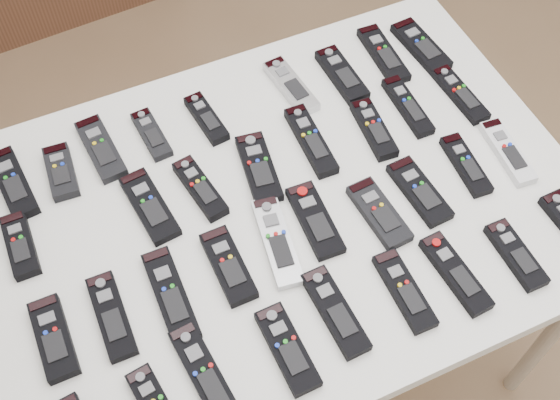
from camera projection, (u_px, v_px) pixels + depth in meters
name	position (u px, v px, depth m)	size (l,w,h in m)	color
ground	(320.00, 336.00, 2.12)	(4.00, 4.00, 0.00)	brown
table	(280.00, 220.00, 1.50)	(1.25, 0.88, 0.78)	white
remote_0	(13.00, 184.00, 1.47)	(0.06, 0.18, 0.02)	black
remote_1	(61.00, 172.00, 1.48)	(0.05, 0.14, 0.02)	black
remote_2	(101.00, 149.00, 1.52)	(0.06, 0.18, 0.02)	black
remote_3	(152.00, 134.00, 1.54)	(0.04, 0.14, 0.02)	black
remote_4	(206.00, 119.00, 1.57)	(0.04, 0.14, 0.02)	black
remote_5	(291.00, 86.00, 1.62)	(0.05, 0.17, 0.02)	#B7B7BC
remote_6	(342.00, 75.00, 1.64)	(0.05, 0.17, 0.02)	black
remote_7	(383.00, 54.00, 1.68)	(0.05, 0.19, 0.02)	black
remote_8	(421.00, 46.00, 1.69)	(0.06, 0.18, 0.02)	black
remote_9	(20.00, 245.00, 1.39)	(0.05, 0.15, 0.02)	black
remote_10	(150.00, 206.00, 1.44)	(0.06, 0.18, 0.02)	black
remote_11	(200.00, 188.00, 1.46)	(0.05, 0.16, 0.02)	black
remote_12	(259.00, 168.00, 1.49)	(0.06, 0.18, 0.02)	black
remote_13	(311.00, 141.00, 1.53)	(0.05, 0.19, 0.02)	black
remote_14	(374.00, 129.00, 1.55)	(0.05, 0.16, 0.02)	black
remote_15	(408.00, 106.00, 1.59)	(0.04, 0.18, 0.02)	black
remote_16	(460.00, 94.00, 1.61)	(0.04, 0.17, 0.02)	black
remote_17	(54.00, 338.00, 1.28)	(0.06, 0.16, 0.02)	black
remote_18	(112.00, 316.00, 1.30)	(0.05, 0.18, 0.02)	black
remote_19	(171.00, 295.00, 1.33)	(0.06, 0.20, 0.02)	black
remote_20	(228.00, 266.00, 1.36)	(0.06, 0.17, 0.02)	black
remote_21	(277.00, 242.00, 1.39)	(0.05, 0.20, 0.02)	#B7B7BC
remote_22	(315.00, 220.00, 1.42)	(0.06, 0.18, 0.02)	black
remote_23	(379.00, 213.00, 1.43)	(0.06, 0.16, 0.02)	black
remote_24	(419.00, 191.00, 1.46)	(0.06, 0.17, 0.02)	black
remote_25	(466.00, 165.00, 1.50)	(0.04, 0.16, 0.02)	black
remote_26	(507.00, 152.00, 1.51)	(0.05, 0.17, 0.02)	silver
remote_29	(206.00, 377.00, 1.24)	(0.05, 0.21, 0.02)	black
remote_30	(287.00, 349.00, 1.27)	(0.06, 0.17, 0.02)	black
remote_31	(335.00, 312.00, 1.31)	(0.05, 0.19, 0.02)	black
remote_32	(404.00, 291.00, 1.33)	(0.05, 0.17, 0.02)	black
remote_33	(456.00, 273.00, 1.35)	(0.05, 0.18, 0.02)	black
remote_34	(516.00, 255.00, 1.37)	(0.05, 0.15, 0.02)	black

